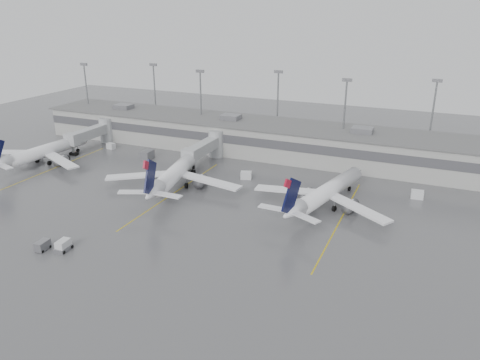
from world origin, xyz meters
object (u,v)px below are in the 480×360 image
at_px(jet_mid_left, 176,172).
at_px(baggage_tug, 63,246).
at_px(jet_mid_right, 326,192).
at_px(jet_far_left, 43,151).

distance_m(jet_mid_left, baggage_tug, 32.06).
height_order(jet_mid_left, baggage_tug, jet_mid_left).
relative_size(jet_mid_left, jet_mid_right, 1.07).
bearing_deg(jet_far_left, baggage_tug, -37.74).
distance_m(jet_far_left, jet_mid_right, 70.78).
relative_size(jet_far_left, baggage_tug, 10.88).
xyz_separation_m(jet_mid_left, baggage_tug, (-2.24, -31.87, -2.73)).
bearing_deg(baggage_tug, jet_mid_right, 39.43).
distance_m(jet_far_left, baggage_tug, 48.71).
bearing_deg(jet_far_left, jet_mid_right, 5.02).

